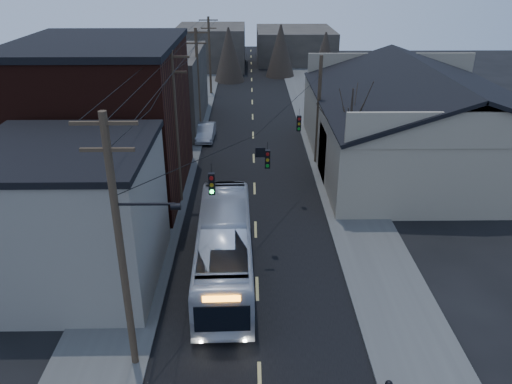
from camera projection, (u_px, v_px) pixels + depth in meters
road_surface at (253, 142)px, 44.73m from camera, size 9.00×110.00×0.02m
sidewalk_left at (181, 142)px, 44.63m from camera, size 4.00×110.00×0.12m
sidewalk_right at (326, 141)px, 44.79m from camera, size 4.00×110.00×0.12m
building_clapboard at (71, 218)px, 24.11m from camera, size 8.00×8.00×7.00m
building_brick at (106, 122)px, 33.43m from camera, size 10.00×12.00×10.00m
building_left_far at (155, 88)px, 48.58m from camera, size 9.00×14.00×7.00m
warehouse at (419, 130)px, 39.22m from camera, size 16.16×20.60×7.73m
building_far_left at (211, 47)px, 75.13m from camera, size 10.00×12.00×6.00m
building_far_right at (295, 45)px, 80.03m from camera, size 12.00×14.00×5.00m
bare_tree at (349, 140)px, 34.23m from camera, size 0.40×0.40×7.20m
utility_lines at (212, 106)px, 37.29m from camera, size 11.24×45.28×10.50m
bus at (224, 248)px, 25.29m from camera, size 2.96×11.40×3.16m
parked_car at (206, 132)px, 45.19m from camera, size 1.62×4.33×1.41m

